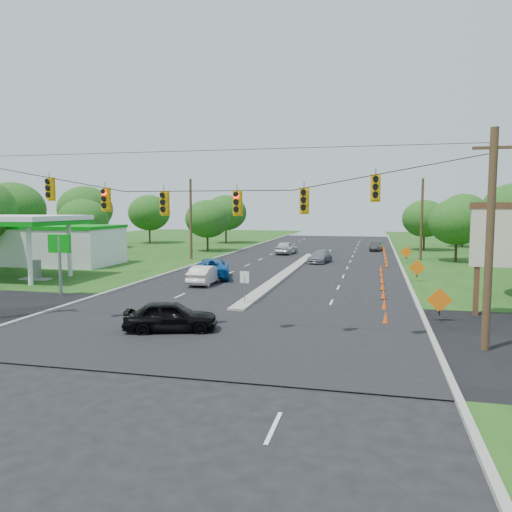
% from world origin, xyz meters
% --- Properties ---
extents(ground, '(160.00, 160.00, 0.00)m').
position_xyz_m(ground, '(0.00, 0.00, 0.00)').
color(ground, black).
rests_on(ground, ground).
extents(cross_street, '(160.00, 14.00, 0.02)m').
position_xyz_m(cross_street, '(0.00, 0.00, 0.00)').
color(cross_street, black).
rests_on(cross_street, ground).
extents(curb_left, '(0.25, 110.00, 0.16)m').
position_xyz_m(curb_left, '(-10.10, 30.00, 0.00)').
color(curb_left, gray).
rests_on(curb_left, ground).
extents(curb_right, '(0.25, 110.00, 0.16)m').
position_xyz_m(curb_right, '(10.10, 30.00, 0.00)').
color(curb_right, gray).
rests_on(curb_right, ground).
extents(median, '(1.00, 34.00, 0.18)m').
position_xyz_m(median, '(0.00, 21.00, 0.00)').
color(median, gray).
rests_on(median, ground).
extents(median_sign, '(0.55, 0.06, 2.05)m').
position_xyz_m(median_sign, '(0.00, 6.00, 1.46)').
color(median_sign, gray).
rests_on(median_sign, ground).
extents(signal_span, '(25.60, 0.32, 9.00)m').
position_xyz_m(signal_span, '(-0.05, -1.00, 4.97)').
color(signal_span, '#422D1C').
rests_on(signal_span, ground).
extents(utility_pole_far_left, '(0.28, 0.28, 9.00)m').
position_xyz_m(utility_pole_far_left, '(-12.50, 30.00, 4.50)').
color(utility_pole_far_left, '#422D1C').
rests_on(utility_pole_far_left, ground).
extents(utility_pole_far_right, '(0.28, 0.28, 9.00)m').
position_xyz_m(utility_pole_far_right, '(12.50, 35.00, 4.50)').
color(utility_pole_far_right, '#422D1C').
rests_on(utility_pole_far_right, ground).
extents(gas_station, '(18.40, 19.70, 5.20)m').
position_xyz_m(gas_station, '(-23.64, 20.24, 2.58)').
color(gas_station, white).
rests_on(gas_station, ground).
extents(pylon_sign, '(5.90, 2.30, 6.12)m').
position_xyz_m(pylon_sign, '(14.31, 6.20, 4.00)').
color(pylon_sign, '#59331E').
rests_on(pylon_sign, ground).
extents(cone_0, '(0.32, 0.32, 0.70)m').
position_xyz_m(cone_0, '(8.15, 3.00, 0.35)').
color(cone_0, '#F65213').
rests_on(cone_0, ground).
extents(cone_1, '(0.32, 0.32, 0.70)m').
position_xyz_m(cone_1, '(8.15, 6.50, 0.35)').
color(cone_1, '#F65213').
rests_on(cone_1, ground).
extents(cone_2, '(0.32, 0.32, 0.70)m').
position_xyz_m(cone_2, '(8.15, 10.00, 0.35)').
color(cone_2, '#F65213').
rests_on(cone_2, ground).
extents(cone_3, '(0.32, 0.32, 0.70)m').
position_xyz_m(cone_3, '(8.15, 13.50, 0.35)').
color(cone_3, '#F65213').
rests_on(cone_3, ground).
extents(cone_4, '(0.32, 0.32, 0.70)m').
position_xyz_m(cone_4, '(8.15, 17.00, 0.35)').
color(cone_4, '#F65213').
rests_on(cone_4, ground).
extents(cone_5, '(0.32, 0.32, 0.70)m').
position_xyz_m(cone_5, '(8.15, 20.50, 0.35)').
color(cone_5, '#F65213').
rests_on(cone_5, ground).
extents(cone_6, '(0.32, 0.32, 0.70)m').
position_xyz_m(cone_6, '(8.15, 24.00, 0.35)').
color(cone_6, '#F65213').
rests_on(cone_6, ground).
extents(cone_7, '(0.32, 0.32, 0.70)m').
position_xyz_m(cone_7, '(8.75, 27.50, 0.35)').
color(cone_7, '#F65213').
rests_on(cone_7, ground).
extents(cone_8, '(0.32, 0.32, 0.70)m').
position_xyz_m(cone_8, '(8.75, 31.00, 0.35)').
color(cone_8, '#F65213').
rests_on(cone_8, ground).
extents(cone_9, '(0.32, 0.32, 0.70)m').
position_xyz_m(cone_9, '(8.75, 34.50, 0.35)').
color(cone_9, '#F65213').
rests_on(cone_9, ground).
extents(cone_10, '(0.32, 0.32, 0.70)m').
position_xyz_m(cone_10, '(8.75, 38.00, 0.35)').
color(cone_10, '#F65213').
rests_on(cone_10, ground).
extents(cone_11, '(0.32, 0.32, 0.70)m').
position_xyz_m(cone_11, '(8.75, 41.50, 0.35)').
color(cone_11, '#F65213').
rests_on(cone_11, ground).
extents(cone_12, '(0.32, 0.32, 0.70)m').
position_xyz_m(cone_12, '(8.75, 45.00, 0.35)').
color(cone_12, '#F65213').
rests_on(cone_12, ground).
extents(cone_13, '(0.32, 0.32, 0.70)m').
position_xyz_m(cone_13, '(8.75, 48.50, 0.35)').
color(cone_13, '#F65213').
rests_on(cone_13, ground).
extents(work_sign_0, '(1.27, 0.58, 1.37)m').
position_xyz_m(work_sign_0, '(10.80, 4.00, 1.09)').
color(work_sign_0, black).
rests_on(work_sign_0, ground).
extents(work_sign_1, '(1.27, 0.58, 1.37)m').
position_xyz_m(work_sign_1, '(10.80, 18.00, 1.09)').
color(work_sign_1, black).
rests_on(work_sign_1, ground).
extents(work_sign_2, '(1.27, 0.58, 1.37)m').
position_xyz_m(work_sign_2, '(10.80, 32.00, 1.09)').
color(work_sign_2, black).
rests_on(work_sign_2, ground).
extents(tree_2, '(5.88, 5.88, 6.86)m').
position_xyz_m(tree_2, '(-26.00, 30.00, 4.34)').
color(tree_2, black).
rests_on(tree_2, ground).
extents(tree_3, '(7.56, 7.56, 8.82)m').
position_xyz_m(tree_3, '(-32.00, 40.00, 5.58)').
color(tree_3, black).
rests_on(tree_3, ground).
extents(tree_4, '(6.72, 6.72, 7.84)m').
position_xyz_m(tree_4, '(-28.00, 52.00, 4.96)').
color(tree_4, black).
rests_on(tree_4, ground).
extents(tree_5, '(5.88, 5.88, 6.86)m').
position_xyz_m(tree_5, '(-14.00, 40.00, 4.34)').
color(tree_5, black).
rests_on(tree_5, ground).
extents(tree_6, '(6.72, 6.72, 7.84)m').
position_xyz_m(tree_6, '(-16.00, 55.00, 4.96)').
color(tree_6, black).
rests_on(tree_6, ground).
extents(tree_9, '(5.88, 5.88, 6.86)m').
position_xyz_m(tree_9, '(16.00, 34.00, 4.34)').
color(tree_9, black).
rests_on(tree_9, ground).
extents(tree_11, '(6.72, 6.72, 7.84)m').
position_xyz_m(tree_11, '(20.00, 55.00, 4.96)').
color(tree_11, black).
rests_on(tree_11, ground).
extents(tree_12, '(5.88, 5.88, 6.86)m').
position_xyz_m(tree_12, '(14.00, 48.00, 4.34)').
color(tree_12, black).
rests_on(tree_12, ground).
extents(tree_14, '(7.56, 7.56, 8.82)m').
position_xyz_m(tree_14, '(-34.00, 28.00, 5.58)').
color(tree_14, black).
rests_on(tree_14, ground).
extents(black_sedan, '(4.70, 2.97, 1.49)m').
position_xyz_m(black_sedan, '(-1.76, -1.01, 0.75)').
color(black_sedan, black).
rests_on(black_sedan, ground).
extents(white_sedan, '(1.59, 4.43, 1.45)m').
position_xyz_m(white_sedan, '(-5.02, 13.30, 0.73)').
color(white_sedan, silver).
rests_on(white_sedan, ground).
extents(blue_pickup, '(4.36, 6.48, 1.65)m').
position_xyz_m(blue_pickup, '(-5.56, 16.56, 0.82)').
color(blue_pickup, '#0E50A5').
rests_on(blue_pickup, ground).
extents(silver_car_far, '(2.51, 4.68, 1.29)m').
position_xyz_m(silver_car_far, '(1.92, 30.15, 0.64)').
color(silver_car_far, slate).
rests_on(silver_car_far, ground).
extents(silver_car_oncoming, '(2.50, 4.94, 1.61)m').
position_xyz_m(silver_car_oncoming, '(-3.25, 39.03, 0.81)').
color(silver_car_oncoming, silver).
rests_on(silver_car_oncoming, ground).
extents(dark_car_receding, '(1.80, 3.96, 1.26)m').
position_xyz_m(dark_car_receding, '(7.74, 46.35, 0.63)').
color(dark_car_receding, '#282828').
rests_on(dark_car_receding, ground).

